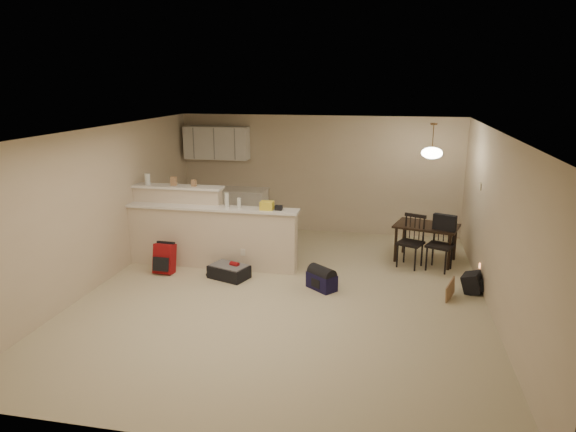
% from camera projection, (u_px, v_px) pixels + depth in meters
% --- Properties ---
extents(room, '(7.00, 7.02, 2.50)m').
position_uv_depth(room, '(285.00, 215.00, 7.66)').
color(room, beige).
rests_on(room, ground).
extents(breakfast_bar, '(3.08, 0.58, 1.39)m').
position_uv_depth(breakfast_bar, '(200.00, 231.00, 9.09)').
color(breakfast_bar, beige).
rests_on(breakfast_bar, ground).
extents(upper_cabinets, '(1.40, 0.34, 0.70)m').
position_uv_depth(upper_cabinets, '(217.00, 143.00, 11.06)').
color(upper_cabinets, white).
rests_on(upper_cabinets, room).
extents(kitchen_counter, '(1.80, 0.60, 0.90)m').
position_uv_depth(kitchen_counter, '(226.00, 210.00, 11.27)').
color(kitchen_counter, white).
rests_on(kitchen_counter, ground).
extents(thermostat, '(0.02, 0.12, 0.12)m').
position_uv_depth(thermostat, '(480.00, 186.00, 8.50)').
color(thermostat, beige).
rests_on(thermostat, room).
extents(jar, '(0.10, 0.10, 0.20)m').
position_uv_depth(jar, '(147.00, 179.00, 9.19)').
color(jar, silver).
rests_on(jar, breakfast_bar).
extents(cereal_box, '(0.10, 0.07, 0.16)m').
position_uv_depth(cereal_box, '(174.00, 181.00, 9.10)').
color(cereal_box, '#A07852').
rests_on(cereal_box, breakfast_bar).
extents(small_box, '(0.08, 0.06, 0.12)m').
position_uv_depth(small_box, '(194.00, 183.00, 9.03)').
color(small_box, '#A07852').
rests_on(small_box, breakfast_bar).
extents(bottle_a, '(0.07, 0.07, 0.26)m').
position_uv_depth(bottle_a, '(227.00, 200.00, 8.75)').
color(bottle_a, silver).
rests_on(bottle_a, breakfast_bar).
extents(bottle_b, '(0.06, 0.06, 0.18)m').
position_uv_depth(bottle_b, '(239.00, 203.00, 8.72)').
color(bottle_b, silver).
rests_on(bottle_b, breakfast_bar).
extents(bag_lump, '(0.22, 0.18, 0.14)m').
position_uv_depth(bag_lump, '(267.00, 206.00, 8.63)').
color(bag_lump, '#A07852').
rests_on(bag_lump, breakfast_bar).
extents(pouch, '(0.12, 0.10, 0.08)m').
position_uv_depth(pouch, '(279.00, 208.00, 8.60)').
color(pouch, '#A07852').
rests_on(pouch, breakfast_bar).
extents(dining_table, '(1.24, 0.99, 0.68)m').
position_uv_depth(dining_table, '(426.00, 229.00, 9.25)').
color(dining_table, black).
rests_on(dining_table, ground).
extents(pendant_lamp, '(0.36, 0.36, 0.62)m').
position_uv_depth(pendant_lamp, '(432.00, 152.00, 8.90)').
color(pendant_lamp, brown).
rests_on(pendant_lamp, room).
extents(dining_chair_near, '(0.53, 0.52, 0.93)m').
position_uv_depth(dining_chair_near, '(410.00, 242.00, 8.99)').
color(dining_chair_near, black).
rests_on(dining_chair_near, ground).
extents(dining_chair_far, '(0.53, 0.52, 0.94)m').
position_uv_depth(dining_chair_far, '(440.00, 244.00, 8.83)').
color(dining_chair_far, black).
rests_on(dining_chair_far, ground).
extents(suitcase, '(0.73, 0.60, 0.21)m').
position_uv_depth(suitcase, '(229.00, 272.00, 8.56)').
color(suitcase, black).
rests_on(suitcase, ground).
extents(red_backpack, '(0.35, 0.23, 0.51)m').
position_uv_depth(red_backpack, '(165.00, 259.00, 8.76)').
color(red_backpack, maroon).
rests_on(red_backpack, ground).
extents(navy_duffel, '(0.53, 0.50, 0.26)m').
position_uv_depth(navy_duffel, '(322.00, 281.00, 8.09)').
color(navy_duffel, '#131034').
rests_on(navy_duffel, ground).
extents(black_daypack, '(0.34, 0.40, 0.30)m').
position_uv_depth(black_daypack, '(473.00, 283.00, 7.97)').
color(black_daypack, black).
rests_on(black_daypack, ground).
extents(cardboard_sheet, '(0.17, 0.36, 0.29)m').
position_uv_depth(cardboard_sheet, '(450.00, 290.00, 7.70)').
color(cardboard_sheet, '#A07852').
rests_on(cardboard_sheet, ground).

